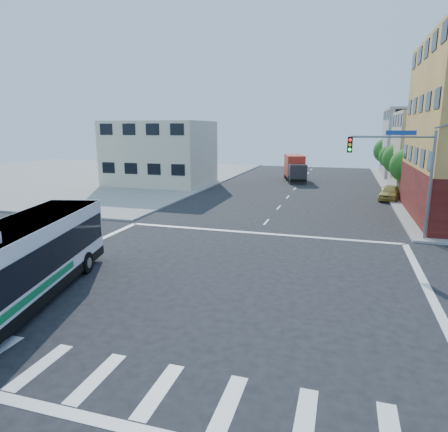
% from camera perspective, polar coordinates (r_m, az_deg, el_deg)
% --- Properties ---
extents(ground, '(120.00, 120.00, 0.00)m').
position_cam_1_polar(ground, '(19.11, -1.39, -9.48)').
color(ground, black).
rests_on(ground, ground).
extents(sidewalk_nw, '(50.00, 50.00, 0.15)m').
position_cam_1_polar(sidewalk_nw, '(66.19, -21.24, 5.48)').
color(sidewalk_nw, gray).
rests_on(sidewalk_nw, ground).
extents(building_east_far, '(12.06, 10.06, 10.00)m').
position_cam_1_polar(building_east_far, '(65.85, 27.14, 9.25)').
color(building_east_far, '#A4A49E').
rests_on(building_east_far, ground).
extents(building_west, '(12.06, 10.06, 8.00)m').
position_cam_1_polar(building_west, '(52.06, -9.06, 8.85)').
color(building_west, beige).
rests_on(building_west, ground).
extents(signal_mast_ne, '(7.91, 1.13, 8.07)m').
position_cam_1_polar(signal_mast_ne, '(27.76, 24.21, 6.92)').
color(signal_mast_ne, slate).
rests_on(signal_mast_ne, ground).
extents(street_tree_a, '(3.60, 3.60, 5.53)m').
position_cam_1_polar(street_tree_a, '(45.34, 24.95, 6.81)').
color(street_tree_a, '#3A2715').
rests_on(street_tree_a, ground).
extents(street_tree_b, '(3.80, 3.80, 5.79)m').
position_cam_1_polar(street_tree_b, '(53.25, 23.81, 7.76)').
color(street_tree_b, '#3A2715').
rests_on(street_tree_b, ground).
extents(street_tree_c, '(3.40, 3.40, 5.29)m').
position_cam_1_polar(street_tree_c, '(61.20, 22.93, 8.03)').
color(street_tree_c, '#3A2715').
rests_on(street_tree_c, ground).
extents(street_tree_d, '(4.00, 4.00, 6.03)m').
position_cam_1_polar(street_tree_d, '(69.13, 22.30, 8.83)').
color(street_tree_d, '#3A2715').
rests_on(street_tree_d, ground).
extents(transit_bus, '(5.60, 12.84, 3.72)m').
position_cam_1_polar(transit_bus, '(17.99, -27.86, -6.23)').
color(transit_bus, black).
rests_on(transit_bus, ground).
extents(box_truck, '(4.01, 8.04, 3.48)m').
position_cam_1_polar(box_truck, '(56.17, 10.10, 6.69)').
color(box_truck, '#242529').
rests_on(box_truck, ground).
extents(parked_car, '(2.66, 4.71, 1.51)m').
position_cam_1_polar(parked_car, '(43.81, 22.58, 3.12)').
color(parked_car, tan).
rests_on(parked_car, ground).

